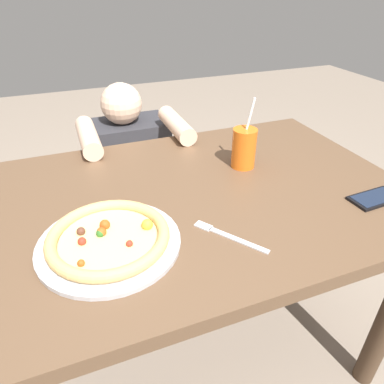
% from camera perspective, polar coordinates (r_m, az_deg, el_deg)
% --- Properties ---
extents(ground_plane, '(8.00, 8.00, 0.00)m').
position_cam_1_polar(ground_plane, '(1.56, -0.30, -24.20)').
color(ground_plane, gray).
extents(dining_table, '(1.30, 0.85, 0.75)m').
position_cam_1_polar(dining_table, '(1.09, -0.39, -5.20)').
color(dining_table, brown).
rests_on(dining_table, ground).
extents(pizza_near, '(0.34, 0.34, 0.04)m').
position_cam_1_polar(pizza_near, '(0.85, -13.46, -7.45)').
color(pizza_near, '#B7B7BC').
rests_on(pizza_near, dining_table).
extents(drink_cup_colored, '(0.08, 0.08, 0.23)m').
position_cam_1_polar(drink_cup_colored, '(1.16, 8.49, 7.15)').
color(drink_cup_colored, orange).
rests_on(drink_cup_colored, dining_table).
extents(fork, '(0.13, 0.18, 0.00)m').
position_cam_1_polar(fork, '(0.87, 5.70, -7.08)').
color(fork, silver).
rests_on(fork, dining_table).
extents(cell_phone, '(0.15, 0.08, 0.01)m').
position_cam_1_polar(cell_phone, '(1.13, 27.75, -0.91)').
color(cell_phone, black).
rests_on(cell_phone, dining_table).
extents(diner_seated, '(0.41, 0.52, 0.91)m').
position_cam_1_polar(diner_seated, '(1.74, -10.00, 0.96)').
color(diner_seated, '#333847').
rests_on(diner_seated, ground).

